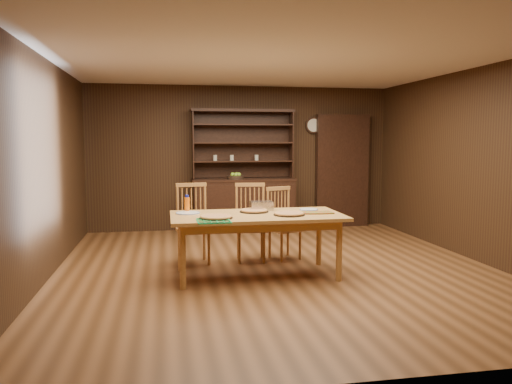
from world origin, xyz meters
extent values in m
plane|color=brown|center=(0.00, 0.00, 0.00)|extent=(6.00, 6.00, 0.00)
plane|color=silver|center=(0.00, 0.00, 2.60)|extent=(6.00, 6.00, 0.00)
plane|color=#332110|center=(0.00, 3.00, 1.30)|extent=(5.50, 0.00, 5.50)
plane|color=#332110|center=(0.00, -3.00, 1.30)|extent=(5.50, 0.00, 5.50)
plane|color=#332110|center=(-2.75, 0.00, 1.30)|extent=(0.00, 6.00, 6.00)
plane|color=#332110|center=(2.75, 0.00, 1.30)|extent=(0.00, 6.00, 6.00)
cube|color=black|center=(0.00, 2.74, 0.45)|extent=(1.80, 0.50, 0.90)
cube|color=black|center=(0.00, 2.74, 0.92)|extent=(1.84, 0.52, 0.04)
cube|color=black|center=(0.00, 2.97, 1.55)|extent=(1.80, 0.02, 1.20)
cube|color=black|center=(-0.89, 2.82, 1.55)|extent=(0.02, 0.32, 1.20)
cube|color=black|center=(0.89, 2.82, 1.55)|extent=(0.02, 0.32, 1.20)
cube|color=black|center=(0.00, 2.82, 2.15)|extent=(1.84, 0.34, 0.05)
cylinder|color=#B9B39D|center=(-0.50, 2.82, 1.31)|extent=(0.07, 0.07, 0.10)
cylinder|color=#B9B39D|center=(-0.20, 2.82, 1.31)|extent=(0.07, 0.07, 0.10)
cube|color=black|center=(1.90, 2.90, 1.05)|extent=(1.00, 0.18, 2.10)
cylinder|color=black|center=(1.35, 2.96, 1.90)|extent=(0.30, 0.04, 0.30)
cylinder|color=beige|center=(1.35, 2.94, 1.90)|extent=(0.24, 0.01, 0.24)
cube|color=#C28643|center=(-0.31, -0.26, 0.73)|extent=(2.03, 1.02, 0.04)
cylinder|color=#C28643|center=(-1.20, -0.65, 0.35)|extent=(0.07, 0.07, 0.71)
cylinder|color=#C28643|center=(-1.20, 0.12, 0.35)|extent=(0.07, 0.07, 0.71)
cylinder|color=#C28643|center=(0.59, -0.65, 0.35)|extent=(0.07, 0.07, 0.71)
cylinder|color=#C28643|center=(0.59, 0.12, 0.35)|extent=(0.07, 0.07, 0.71)
cube|color=#C67B43|center=(-1.02, 0.48, 0.44)|extent=(0.48, 0.46, 0.04)
cylinder|color=#C67B43|center=(-1.16, 0.31, 0.21)|extent=(0.04, 0.04, 0.42)
cylinder|color=#C67B43|center=(-1.20, 0.61, 0.21)|extent=(0.04, 0.04, 0.42)
cylinder|color=#C67B43|center=(-0.83, 0.35, 0.21)|extent=(0.04, 0.04, 0.42)
cylinder|color=#C67B43|center=(-0.87, 0.65, 0.21)|extent=(0.04, 0.04, 0.42)
cube|color=#C67B43|center=(-1.04, 0.65, 1.03)|extent=(0.41, 0.08, 0.05)
cube|color=#C67B43|center=(-0.26, 0.48, 0.44)|extent=(0.47, 0.45, 0.04)
cylinder|color=#C67B43|center=(-0.43, 0.35, 0.21)|extent=(0.04, 0.04, 0.42)
cylinder|color=#C67B43|center=(-0.40, 0.65, 0.21)|extent=(0.04, 0.04, 0.42)
cylinder|color=#C67B43|center=(-0.11, 0.31, 0.21)|extent=(0.04, 0.04, 0.42)
cylinder|color=#C67B43|center=(-0.08, 0.62, 0.21)|extent=(0.04, 0.04, 0.42)
cube|color=#C67B43|center=(-0.24, 0.66, 1.02)|extent=(0.41, 0.08, 0.05)
cube|color=#C67B43|center=(0.22, 0.52, 0.41)|extent=(0.52, 0.51, 0.04)
cylinder|color=#C67B43|center=(0.13, 0.33, 0.20)|extent=(0.03, 0.03, 0.39)
cylinder|color=#C67B43|center=(0.03, 0.60, 0.20)|extent=(0.03, 0.03, 0.39)
cylinder|color=#C67B43|center=(0.42, 0.44, 0.20)|extent=(0.03, 0.03, 0.39)
cylinder|color=#C67B43|center=(0.32, 0.71, 0.20)|extent=(0.03, 0.03, 0.39)
cube|color=#C67B43|center=(0.17, 0.67, 0.96)|extent=(0.37, 0.17, 0.05)
cylinder|color=black|center=(-0.82, -0.49, 0.76)|extent=(0.38, 0.38, 0.01)
cylinder|color=tan|center=(-0.82, -0.49, 0.77)|extent=(0.35, 0.35, 0.02)
torus|color=#CD8149|center=(-0.82, -0.49, 0.77)|extent=(0.36, 0.36, 0.03)
cylinder|color=black|center=(0.05, -0.40, 0.76)|extent=(0.37, 0.37, 0.01)
cylinder|color=tan|center=(0.05, -0.40, 0.77)|extent=(0.34, 0.34, 0.02)
torus|color=#CD8149|center=(0.05, -0.40, 0.77)|extent=(0.35, 0.35, 0.03)
cylinder|color=black|center=(-0.31, -0.08, 0.76)|extent=(0.36, 0.36, 0.01)
cylinder|color=tan|center=(-0.31, -0.08, 0.77)|extent=(0.32, 0.32, 0.02)
torus|color=#CD8149|center=(-0.31, -0.08, 0.77)|extent=(0.33, 0.33, 0.03)
cylinder|color=white|center=(-1.12, -0.07, 0.76)|extent=(0.29, 0.29, 0.01)
torus|color=#354FA0|center=(-1.12, -0.07, 0.76)|extent=(0.29, 0.29, 0.01)
cylinder|color=white|center=(0.40, -0.04, 0.76)|extent=(0.23, 0.23, 0.01)
torus|color=#354FA0|center=(0.40, -0.04, 0.76)|extent=(0.23, 0.23, 0.01)
cube|color=silver|center=(-0.19, 0.08, 0.81)|extent=(0.28, 0.20, 0.11)
cylinder|color=orange|center=(-1.12, 0.09, 0.84)|extent=(0.07, 0.07, 0.18)
cylinder|color=#111A92|center=(-1.12, 0.09, 0.94)|extent=(0.04, 0.04, 0.03)
cube|color=#AD131A|center=(0.50, -0.32, 0.76)|extent=(0.22, 0.22, 0.02)
cube|color=#AD131A|center=(0.34, -0.31, 0.76)|extent=(0.23, 0.23, 0.02)
cylinder|color=black|center=(-0.15, 2.69, 0.97)|extent=(0.30, 0.30, 0.06)
sphere|color=#8ABF32|center=(-0.20, 2.69, 1.02)|extent=(0.08, 0.08, 0.08)
sphere|color=#8ABF32|center=(-0.12, 2.72, 1.02)|extent=(0.08, 0.08, 0.08)
sphere|color=#8ABF32|center=(-0.15, 2.64, 1.02)|extent=(0.08, 0.08, 0.08)
sphere|color=#8ABF32|center=(-0.09, 2.67, 1.02)|extent=(0.08, 0.08, 0.08)
camera|label=1|loc=(-1.37, -6.04, 1.63)|focal=35.00mm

